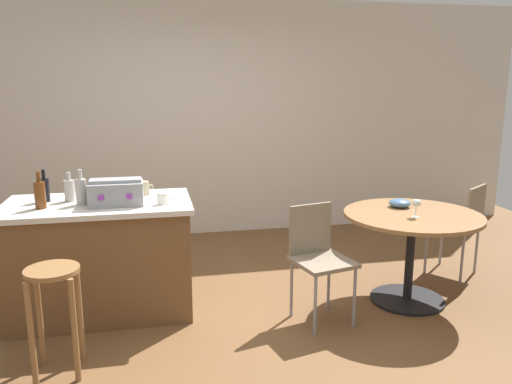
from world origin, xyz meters
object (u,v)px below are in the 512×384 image
wooden_stool (54,299)px  folding_chair_near (461,222)px  bottle_2 (70,190)px  cup_1 (144,188)px  bottle_1 (40,194)px  bottle_0 (45,189)px  toolbox (116,192)px  wine_glass (416,204)px  dining_table (411,234)px  serving_bowl (400,203)px  folding_chair_far (318,253)px  bottle_3 (81,191)px  cup_0 (163,198)px  kitchen_island (101,257)px

wooden_stool → folding_chair_near: 3.52m
bottle_2 → cup_1: bottle_2 is taller
bottle_1 → bottle_2: (0.17, 0.20, -0.02)m
wooden_stool → bottle_2: bearing=90.5°
bottle_0 → toolbox: bearing=-21.8°
folding_chair_near → wine_glass: bearing=-145.3°
bottle_2 → wooden_stool: bearing=-89.5°
dining_table → toolbox: toolbox is taller
bottle_0 → wine_glass: bottle_0 is taller
toolbox → serving_bowl: bearing=-0.1°
dining_table → folding_chair_near: bearing=30.2°
folding_chair_far → bottle_3: bearing=166.7°
folding_chair_far → bottle_1: size_ratio=3.25×
cup_0 → serving_bowl: size_ratio=0.62×
bottle_0 → kitchen_island: bearing=-15.0°
dining_table → folding_chair_near: 0.86m
dining_table → cup_0: cup_0 is taller
serving_bowl → folding_chair_far: bearing=-157.4°
wooden_stool → toolbox: toolbox is taller
cup_0 → wine_glass: (1.92, -0.27, -0.07)m
bottle_0 → bottle_1: size_ratio=0.92×
folding_chair_far → bottle_1: bottle_1 is taller
folding_chair_far → bottle_2: 1.95m
dining_table → wine_glass: wine_glass is taller
bottle_1 → serving_bowl: 2.83m
dining_table → bottle_3: (-2.55, 0.27, 0.41)m
bottle_3 → toolbox: bearing=-12.9°
cup_0 → serving_bowl: cup_0 is taller
bottle_1 → cup_1: bottle_1 is taller
kitchen_island → folding_chair_near: (3.19, 0.10, 0.07)m
toolbox → bottle_2: bearing=151.6°
kitchen_island → wooden_stool: size_ratio=2.03×
bottle_2 → serving_bowl: size_ratio=1.25×
bottle_1 → bottle_2: bottle_1 is taller
cup_1 → wooden_stool: bearing=-117.4°
bottle_1 → bottle_2: size_ratio=1.20×
kitchen_island → bottle_1: 0.67m
folding_chair_far → serving_bowl: bearing=22.6°
bottle_0 → wooden_stool: bearing=-78.7°
wooden_stool → bottle_1: size_ratio=2.56×
bottle_1 → serving_bowl: bottle_1 is taller
dining_table → folding_chair_far: size_ratio=1.25×
wooden_stool → bottle_2: (-0.01, 0.93, 0.48)m
bottle_3 → wine_glass: size_ratio=1.85×
wooden_stool → cup_1: cup_1 is taller
folding_chair_far → bottle_1: 2.08m
cup_1 → wine_glass: size_ratio=0.88×
folding_chair_far → bottle_0: bearing=164.3°
bottle_3 → cup_1: bearing=29.1°
dining_table → bottle_1: bottle_1 is taller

